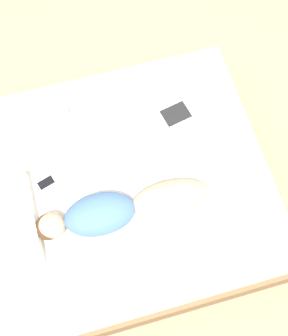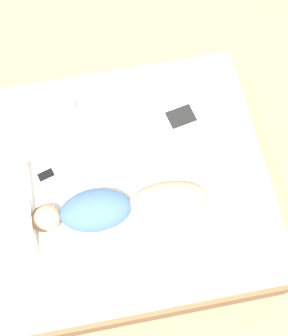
# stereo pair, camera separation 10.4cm
# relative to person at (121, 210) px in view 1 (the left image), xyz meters

# --- Properties ---
(ground_plane) EXTENTS (12.00, 12.00, 0.00)m
(ground_plane) POSITION_rel_person_xyz_m (0.23, -0.04, -0.62)
(ground_plane) COLOR #9E8466
(bed) EXTENTS (1.80, 2.09, 0.53)m
(bed) POSITION_rel_person_xyz_m (0.23, -0.04, -0.36)
(bed) COLOR brown
(bed) RESTS_ON ground_plane
(person) EXTENTS (0.30, 1.15, 0.20)m
(person) POSITION_rel_person_xyz_m (0.00, 0.00, 0.00)
(person) COLOR tan
(person) RESTS_ON bed
(open_magazine) EXTENTS (0.50, 0.36, 0.01)m
(open_magazine) POSITION_rel_person_xyz_m (0.51, -0.59, -0.09)
(open_magazine) COLOR white
(open_magazine) RESTS_ON bed
(coffee_mug) EXTENTS (0.11, 0.08, 0.08)m
(coffee_mug) POSITION_rel_person_xyz_m (0.83, 0.21, -0.05)
(coffee_mug) COLOR white
(coffee_mug) RESTS_ON bed
(cell_phone) EXTENTS (0.11, 0.15, 0.01)m
(cell_phone) POSITION_rel_person_xyz_m (0.35, 0.44, -0.09)
(cell_phone) COLOR silver
(cell_phone) RESTS_ON bed
(pillow) EXTENTS (0.61, 0.39, 0.12)m
(pillow) POSITION_rel_person_xyz_m (0.12, 0.74, -0.03)
(pillow) COLOR white
(pillow) RESTS_ON bed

